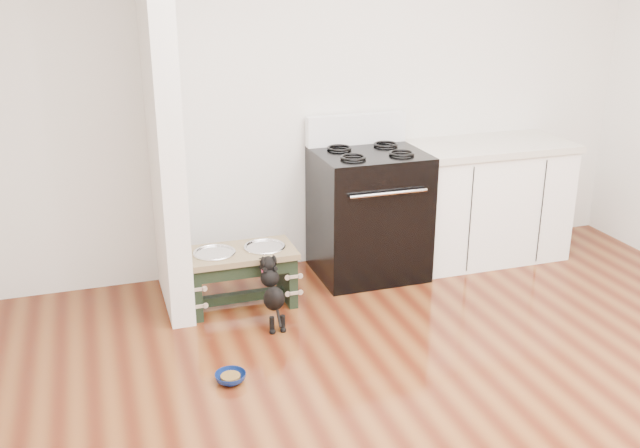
{
  "coord_description": "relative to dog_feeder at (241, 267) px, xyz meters",
  "views": [
    {
      "loc": [
        -1.62,
        -2.39,
        2.15
      ],
      "look_at": [
        -0.3,
        1.63,
        0.62
      ],
      "focal_mm": 40.0,
      "sensor_mm": 36.0,
      "label": 1
    }
  ],
  "objects": [
    {
      "name": "dog_feeder",
      "position": [
        0.0,
        0.0,
        0.0
      ],
      "size": [
        0.72,
        0.39,
        0.41
      ],
      "color": "black",
      "rests_on": "ground"
    },
    {
      "name": "partition_wall",
      "position": [
        -0.42,
        0.2,
        1.07
      ],
      "size": [
        0.15,
        0.8,
        2.7
      ],
      "primitive_type": "cube",
      "color": "silver",
      "rests_on": "ground"
    },
    {
      "name": "floor_bowl",
      "position": [
        -0.26,
        -0.91,
        -0.25
      ],
      "size": [
        0.19,
        0.19,
        0.05
      ],
      "rotation": [
        0.0,
        0.0,
        0.13
      ],
      "color": "#0B1C53",
      "rests_on": "ground"
    },
    {
      "name": "puppy",
      "position": [
        0.13,
        -0.33,
        -0.04
      ],
      "size": [
        0.13,
        0.37,
        0.44
      ],
      "color": "black",
      "rests_on": "ground"
    },
    {
      "name": "cabinet_run",
      "position": [
        1.99,
        0.28,
        0.17
      ],
      "size": [
        1.24,
        0.64,
        0.91
      ],
      "color": "white",
      "rests_on": "ground"
    },
    {
      "name": "room_shell",
      "position": [
        0.76,
        -1.9,
        1.34
      ],
      "size": [
        5.0,
        5.0,
        5.0
      ],
      "color": "silver",
      "rests_on": "ground"
    },
    {
      "name": "oven_range",
      "position": [
        1.01,
        0.26,
        0.2
      ],
      "size": [
        0.76,
        0.69,
        1.14
      ],
      "color": "black",
      "rests_on": "ground"
    }
  ]
}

